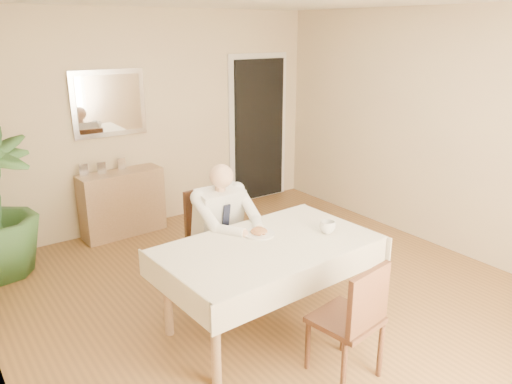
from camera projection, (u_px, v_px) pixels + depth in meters
room at (280, 163)px, 4.15m from camera, size 5.00×5.02×2.60m
doorway at (259, 130)px, 7.01m from camera, size 0.96×0.07×2.10m
mirror at (109, 103)px, 5.68m from camera, size 0.86×0.04×0.76m
dining_table at (268, 253)px, 3.96m from camera, size 1.76×1.09×0.75m
chair_far at (212, 232)px, 4.69m from camera, size 0.49×0.49×0.95m
chair_near at (354, 316)px, 3.40m from camera, size 0.48×0.48×0.89m
seated_man at (228, 227)px, 4.41m from camera, size 0.48×0.72×1.24m
plate at (259, 234)px, 4.10m from camera, size 0.26×0.26×0.02m
food at (259, 231)px, 4.09m from camera, size 0.14×0.14×0.06m
knife at (267, 233)px, 4.07m from camera, size 0.01×0.13×0.01m
fork at (259, 235)px, 4.02m from camera, size 0.01×0.13×0.01m
coffee_mug at (328, 227)px, 4.12m from camera, size 0.15×0.15×0.10m
sideboard at (122, 203)px, 5.93m from camera, size 0.98×0.38×0.77m
photo_frame_left at (84, 170)px, 5.63m from camera, size 0.10×0.02×0.14m
photo_frame_center at (101, 168)px, 5.70m from camera, size 0.10×0.02×0.14m
photo_frame_right at (122, 164)px, 5.88m from camera, size 0.10×0.02×0.14m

